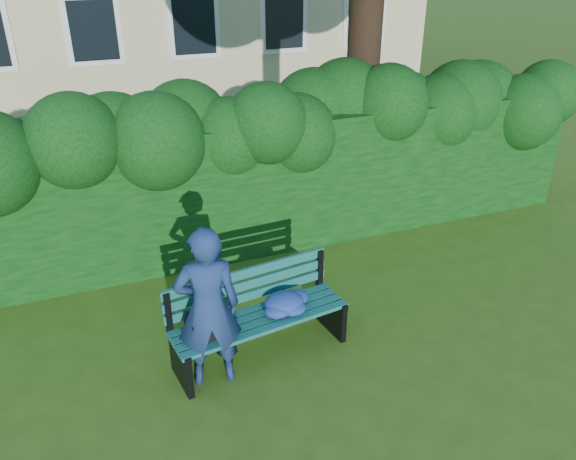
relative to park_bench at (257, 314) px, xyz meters
name	(u,v)px	position (x,y,z in m)	size (l,w,h in m)	color
ground	(308,330)	(0.64, 0.17, -0.50)	(80.00, 80.00, 0.00)	#365816
hedge	(245,184)	(0.64, 2.37, 0.40)	(10.00, 1.00, 1.80)	black
park_bench	(257,314)	(0.00, 0.00, 0.00)	(1.86, 0.79, 0.89)	#0F494C
man_reading	(208,308)	(-0.53, -0.20, 0.33)	(0.60, 0.39, 1.65)	navy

